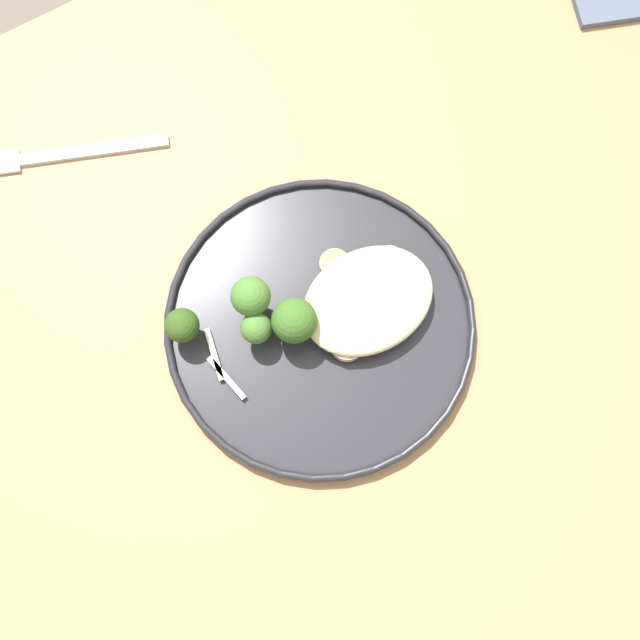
% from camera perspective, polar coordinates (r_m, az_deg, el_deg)
% --- Properties ---
extents(ground, '(6.00, 6.00, 0.00)m').
position_cam_1_polar(ground, '(1.38, 1.42, -9.84)').
color(ground, '#665B51').
extents(wooden_dining_table, '(1.40, 1.00, 0.74)m').
position_cam_1_polar(wooden_dining_table, '(0.72, 2.67, -4.98)').
color(wooden_dining_table, '#9E754C').
rests_on(wooden_dining_table, ground).
extents(dinner_plate, '(0.29, 0.29, 0.02)m').
position_cam_1_polar(dinner_plate, '(0.65, -0.00, -0.27)').
color(dinner_plate, '#232328').
rests_on(dinner_plate, wooden_dining_table).
extents(noodle_bed, '(0.13, 0.10, 0.03)m').
position_cam_1_polar(noodle_bed, '(0.63, 3.98, 1.63)').
color(noodle_bed, beige).
rests_on(noodle_bed, dinner_plate).
extents(seared_scallop_center_golden, '(0.03, 0.03, 0.01)m').
position_cam_1_polar(seared_scallop_center_golden, '(0.63, 2.58, -1.84)').
color(seared_scallop_center_golden, '#E5C689').
rests_on(seared_scallop_center_golden, dinner_plate).
extents(seared_scallop_right_edge, '(0.03, 0.03, 0.02)m').
position_cam_1_polar(seared_scallop_right_edge, '(0.63, 3.53, -0.24)').
color(seared_scallop_right_edge, '#DBB77A').
rests_on(seared_scallop_right_edge, dinner_plate).
extents(seared_scallop_on_noodles, '(0.02, 0.02, 0.01)m').
position_cam_1_polar(seared_scallop_on_noodles, '(0.65, 3.61, 4.12)').
color(seared_scallop_on_noodles, beige).
rests_on(seared_scallop_on_noodles, dinner_plate).
extents(seared_scallop_rear_pale, '(0.02, 0.02, 0.01)m').
position_cam_1_polar(seared_scallop_rear_pale, '(0.64, 4.32, 1.38)').
color(seared_scallop_rear_pale, beige).
rests_on(seared_scallop_rear_pale, dinner_plate).
extents(seared_scallop_large_seared, '(0.03, 0.03, 0.02)m').
position_cam_1_polar(seared_scallop_large_seared, '(0.65, 5.73, 4.79)').
color(seared_scallop_large_seared, '#DBB77A').
rests_on(seared_scallop_large_seared, dinner_plate).
extents(seared_scallop_front_small, '(0.03, 0.03, 0.02)m').
position_cam_1_polar(seared_scallop_front_small, '(0.65, 1.21, 4.56)').
color(seared_scallop_front_small, '#E5C689').
rests_on(seared_scallop_front_small, dinner_plate).
extents(broccoli_floret_left_leaning, '(0.03, 0.03, 0.04)m').
position_cam_1_polar(broccoli_floret_left_leaning, '(0.63, -11.26, -0.49)').
color(broccoli_floret_left_leaning, '#7A994C').
rests_on(broccoli_floret_left_leaning, dinner_plate).
extents(broccoli_floret_rear_charred, '(0.03, 0.03, 0.04)m').
position_cam_1_polar(broccoli_floret_rear_charred, '(0.62, -5.26, -0.71)').
color(broccoli_floret_rear_charred, '#89A356').
rests_on(broccoli_floret_rear_charred, dinner_plate).
extents(broccoli_floret_tall_stalk, '(0.04, 0.04, 0.06)m').
position_cam_1_polar(broccoli_floret_tall_stalk, '(0.61, -5.71, 1.89)').
color(broccoli_floret_tall_stalk, '#7A994C').
rests_on(broccoli_floret_tall_stalk, dinner_plate).
extents(broccoli_floret_small_sprig, '(0.04, 0.04, 0.05)m').
position_cam_1_polar(broccoli_floret_small_sprig, '(0.61, -2.13, -0.06)').
color(broccoli_floret_small_sprig, '#89A356').
rests_on(broccoli_floret_small_sprig, dinner_plate).
extents(onion_sliver_curled_piece, '(0.02, 0.05, 0.00)m').
position_cam_1_polar(onion_sliver_curled_piece, '(0.64, -8.71, -2.81)').
color(onion_sliver_curled_piece, silver).
rests_on(onion_sliver_curled_piece, dinner_plate).
extents(onion_sliver_pale_crescent, '(0.01, 0.05, 0.00)m').
position_cam_1_polar(onion_sliver_pale_crescent, '(0.63, -7.71, -4.74)').
color(onion_sliver_pale_crescent, silver).
rests_on(onion_sliver_pale_crescent, dinner_plate).
extents(dinner_fork, '(0.18, 0.09, 0.00)m').
position_cam_1_polar(dinner_fork, '(0.76, -19.96, 12.73)').
color(dinner_fork, silver).
rests_on(dinner_fork, wooden_dining_table).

